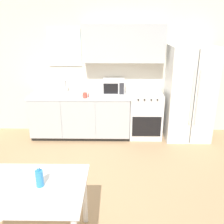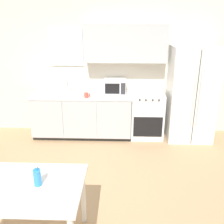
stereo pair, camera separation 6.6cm
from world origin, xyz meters
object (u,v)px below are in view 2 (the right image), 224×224
Objects in this scene: oven_range at (147,115)px; coffee_mug at (87,95)px; microwave at (115,86)px; drink_bottle at (37,177)px; refrigerator at (191,94)px; dining_table at (26,194)px.

coffee_mug is at bearing -167.73° from oven_range.
microwave is 1.94× the size of drink_bottle.
oven_range is 2.11× the size of microwave.
refrigerator reaches higher than microwave.
refrigerator reaches higher than drink_bottle.
refrigerator reaches higher than coffee_mug.
refrigerator is at bearing 5.90° from coffee_mug.
refrigerator is 3.46m from drink_bottle.
coffee_mug reaches higher than oven_range.
refrigerator is 4.19× the size of microwave.
microwave reaches higher than coffee_mug.
coffee_mug is (-2.00, -0.21, 0.02)m from refrigerator.
refrigerator is 3.56m from dining_table.
coffee_mug is 0.10× the size of dining_table.
dining_table is (-1.46, -2.76, 0.18)m from oven_range.
drink_bottle is at bearing -93.65° from coffee_mug.
oven_range is at bearing 12.27° from coffee_mug.
coffee_mug reaches higher than dining_table.
refrigerator is 1.48m from microwave.
drink_bottle is at bearing -115.86° from oven_range.
oven_range is 0.81× the size of dining_table.
oven_range is 0.95m from refrigerator.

